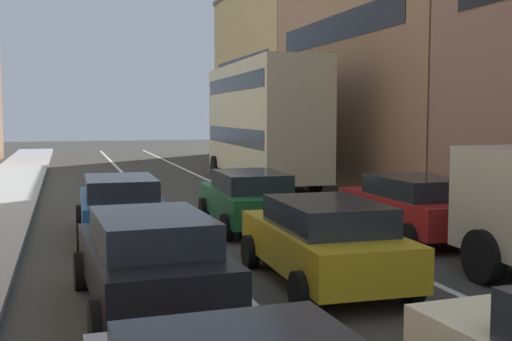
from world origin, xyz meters
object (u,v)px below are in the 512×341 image
(sedan_right_lane_behind_truck, at_px, (412,205))
(wagon_left_lane_second, at_px, (150,258))
(sedan_left_lane_third, at_px, (120,205))
(bus_mid_queue_primary, at_px, (262,118))
(sedan_centre_lane_second, at_px, (324,239))
(hatchback_centre_lane_third, at_px, (249,198))

(sedan_right_lane_behind_truck, bearing_deg, wagon_left_lane_second, 118.92)
(sedan_left_lane_third, relative_size, bus_mid_queue_primary, 0.41)
(sedan_centre_lane_second, height_order, hatchback_centre_lane_third, same)
(sedan_right_lane_behind_truck, xyz_separation_m, bus_mid_queue_primary, (0.01, 12.17, 2.03))
(sedan_centre_lane_second, bearing_deg, bus_mid_queue_primary, -12.17)
(sedan_centre_lane_second, relative_size, sedan_right_lane_behind_truck, 1.00)
(sedan_centre_lane_second, distance_m, sedan_right_lane_behind_truck, 4.91)
(sedan_centre_lane_second, xyz_separation_m, hatchback_centre_lane_third, (0.28, 5.61, 0.00))
(wagon_left_lane_second, bearing_deg, sedan_left_lane_third, -3.12)
(hatchback_centre_lane_third, bearing_deg, sedan_left_lane_third, 98.23)
(sedan_centre_lane_second, height_order, sedan_left_lane_third, same)
(hatchback_centre_lane_third, bearing_deg, sedan_centre_lane_second, 178.79)
(sedan_right_lane_behind_truck, bearing_deg, hatchback_centre_lane_third, 54.45)
(wagon_left_lane_second, height_order, sedan_left_lane_third, same)
(wagon_left_lane_second, bearing_deg, bus_mid_queue_primary, -25.59)
(sedan_centre_lane_second, bearing_deg, sedan_right_lane_behind_truck, -47.09)
(wagon_left_lane_second, xyz_separation_m, bus_mid_queue_primary, (6.75, 16.02, 2.03))
(sedan_left_lane_third, distance_m, bus_mid_queue_primary, 12.38)
(hatchback_centre_lane_third, xyz_separation_m, sedan_right_lane_behind_truck, (3.38, -2.35, 0.00))
(wagon_left_lane_second, distance_m, sedan_right_lane_behind_truck, 7.76)
(sedan_left_lane_third, height_order, bus_mid_queue_primary, bus_mid_queue_primary)
(sedan_left_lane_third, bearing_deg, bus_mid_queue_primary, -32.59)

